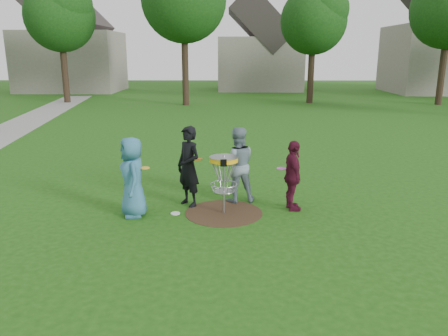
{
  "coord_description": "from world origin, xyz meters",
  "views": [
    {
      "loc": [
        0.14,
        -9.52,
        3.6
      ],
      "look_at": [
        0.0,
        0.3,
        1.0
      ],
      "focal_mm": 35.0,
      "sensor_mm": 36.0,
      "label": 1
    }
  ],
  "objects_px": {
    "player_blue": "(133,177)",
    "player_black": "(189,167)",
    "player_grey": "(237,165)",
    "player_maroon": "(293,176)",
    "disc_golf_basket": "(224,171)"
  },
  "relations": [
    {
      "from": "disc_golf_basket",
      "to": "player_black",
      "type": "bearing_deg",
      "value": 147.48
    },
    {
      "from": "player_blue",
      "to": "player_black",
      "type": "distance_m",
      "value": 1.39
    },
    {
      "from": "player_maroon",
      "to": "disc_golf_basket",
      "type": "xyz_separation_m",
      "value": [
        -1.6,
        -0.25,
        0.19
      ]
    },
    {
      "from": "player_blue",
      "to": "player_maroon",
      "type": "distance_m",
      "value": 3.67
    },
    {
      "from": "player_grey",
      "to": "player_maroon",
      "type": "relative_size",
      "value": 1.13
    },
    {
      "from": "player_black",
      "to": "player_blue",
      "type": "bearing_deg",
      "value": -102.74
    },
    {
      "from": "player_grey",
      "to": "player_maroon",
      "type": "distance_m",
      "value": 1.43
    },
    {
      "from": "player_blue",
      "to": "disc_golf_basket",
      "type": "bearing_deg",
      "value": 74.83
    },
    {
      "from": "player_blue",
      "to": "player_black",
      "type": "height_order",
      "value": "player_black"
    },
    {
      "from": "player_black",
      "to": "player_grey",
      "type": "distance_m",
      "value": 1.21
    },
    {
      "from": "player_black",
      "to": "disc_golf_basket",
      "type": "distance_m",
      "value": 1.01
    },
    {
      "from": "player_blue",
      "to": "player_grey",
      "type": "bearing_deg",
      "value": 93.7
    },
    {
      "from": "player_grey",
      "to": "player_maroon",
      "type": "bearing_deg",
      "value": 146.74
    },
    {
      "from": "player_black",
      "to": "player_grey",
      "type": "height_order",
      "value": "player_black"
    },
    {
      "from": "player_black",
      "to": "player_grey",
      "type": "xyz_separation_m",
      "value": [
        1.16,
        0.32,
        -0.03
      ]
    }
  ]
}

